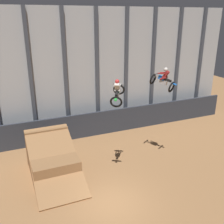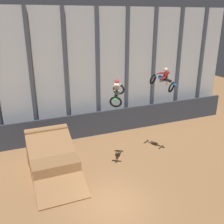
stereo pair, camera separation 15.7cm
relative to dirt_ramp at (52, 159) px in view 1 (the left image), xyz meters
name	(u,v)px [view 1 (the left image)]	position (x,y,z in m)	size (l,w,h in m)	color
ground_plane	(113,203)	(2.45, -4.64, -0.89)	(60.00, 60.00, 0.00)	#996B42
arena_back_wall	(65,75)	(2.45, 5.45, 4.45)	(32.00, 0.40, 10.68)	#ADB2B7
lower_barrier	(71,128)	(2.45, 4.27, 0.19)	(31.36, 0.20, 2.15)	#2D333D
dirt_ramp	(52,159)	(0.00, 0.00, 0.00)	(2.97, 5.63, 2.65)	olive
rider_bike_left_air	(117,92)	(3.81, -2.13, 4.79)	(1.48, 1.81, 1.63)	black
rider_bike_right_air	(163,80)	(7.27, -1.67, 5.13)	(1.46, 1.81, 1.61)	black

